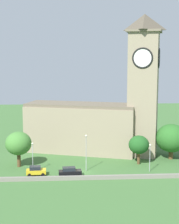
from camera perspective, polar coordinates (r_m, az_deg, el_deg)
name	(u,v)px	position (r m, az deg, el deg)	size (l,w,h in m)	color
ground_plane	(80,154)	(89.43, -1.52, -6.86)	(200.00, 200.00, 0.00)	#3D6633
church	(101,114)	(88.86, 1.88, -0.33)	(35.03, 18.65, 34.51)	gray
quay_barrier	(84,178)	(70.97, -0.96, -10.68)	(57.83, 0.70, 0.80)	gray
car_yellow	(36,171)	(74.20, -8.74, -9.45)	(4.13, 2.33, 1.92)	gold
car_black	(70,172)	(72.93, -3.24, -9.69)	(4.81, 2.34, 1.89)	black
streetlamp_west_mid	(33,152)	(75.51, -9.28, -6.49)	(0.44, 0.44, 6.37)	#9EA0A5
streetlamp_central	(86,147)	(74.99, -0.56, -5.78)	(0.44, 0.44, 7.94)	#9EA0A5
streetlamp_east_mid	(150,153)	(75.92, 9.85, -6.58)	(0.44, 0.44, 6.03)	#9EA0A5
tree_riverside_west	(18,144)	(79.43, -11.53, -5.07)	(5.80, 5.80, 7.95)	brown
tree_churchyard	(171,138)	(86.09, 13.23, -4.19)	(7.50, 7.50, 8.52)	brown
tree_riverside_east	(139,145)	(80.68, 8.06, -5.33)	(4.67, 4.67, 6.67)	brown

